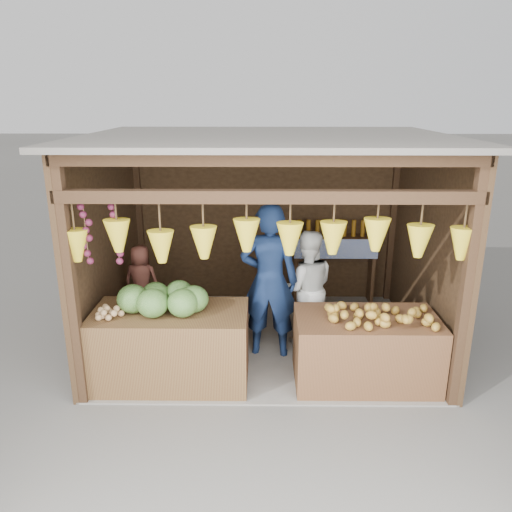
{
  "coord_description": "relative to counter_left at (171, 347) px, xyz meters",
  "views": [
    {
      "loc": [
        -0.06,
        -5.98,
        3.07
      ],
      "look_at": [
        -0.13,
        -0.1,
        1.2
      ],
      "focal_mm": 35.0,
      "sensor_mm": 36.0,
      "label": 1
    }
  ],
  "objects": [
    {
      "name": "ground",
      "position": [
        1.06,
        1.02,
        -0.43
      ],
      "size": [
        80.0,
        80.0,
        0.0
      ],
      "primitive_type": "plane",
      "color": "#514F49",
      "rests_on": "ground"
    },
    {
      "name": "tanfruit_pile",
      "position": [
        -0.6,
        -0.09,
        0.49
      ],
      "size": [
        0.34,
        0.4,
        0.13
      ],
      "primitive_type": null,
      "color": "#9F7749",
      "rests_on": "counter_left"
    },
    {
      "name": "vendor_seated",
      "position": [
        -0.56,
        1.09,
        0.37
      ],
      "size": [
        0.5,
        0.36,
        0.95
      ],
      "primitive_type": "imported",
      "rotation": [
        0.0,
        0.0,
        3.0
      ],
      "color": "brown",
      "rests_on": "stool"
    },
    {
      "name": "stall_structure",
      "position": [
        1.03,
        0.98,
        1.24
      ],
      "size": [
        4.3,
        3.3,
        2.66
      ],
      "color": "slate",
      "rests_on": "ground"
    },
    {
      "name": "counter_right",
      "position": [
        2.16,
        0.01,
        -0.03
      ],
      "size": [
        1.55,
        0.85,
        0.79
      ],
      "primitive_type": "cube",
      "color": "#4E301A",
      "rests_on": "ground"
    },
    {
      "name": "stool",
      "position": [
        -0.56,
        1.09,
        -0.27
      ],
      "size": [
        0.35,
        0.35,
        0.33
      ],
      "primitive_type": "cube",
      "color": "black",
      "rests_on": "ground"
    },
    {
      "name": "woman_standing",
      "position": [
        1.57,
        0.96,
        0.33
      ],
      "size": [
        0.76,
        0.61,
        1.52
      ],
      "primitive_type": "imported",
      "rotation": [
        0.0,
        0.0,
        3.19
      ],
      "color": "white",
      "rests_on": "ground"
    },
    {
      "name": "mango_pile",
      "position": [
        2.23,
        -0.04,
        0.47
      ],
      "size": [
        1.4,
        0.64,
        0.22
      ],
      "primitive_type": null,
      "color": "#C54A1A",
      "rests_on": "counter_right"
    },
    {
      "name": "man_standing",
      "position": [
        1.09,
        0.65,
        0.54
      ],
      "size": [
        0.75,
        0.53,
        1.93
      ],
      "primitive_type": "imported",
      "rotation": [
        0.0,
        0.0,
        3.04
      ],
      "color": "#122245",
      "rests_on": "ground"
    },
    {
      "name": "back_shelf",
      "position": [
        2.11,
        2.31,
        0.44
      ],
      "size": [
        1.25,
        0.32,
        1.32
      ],
      "color": "#382314",
      "rests_on": "ground"
    },
    {
      "name": "counter_left",
      "position": [
        0.0,
        0.0,
        0.0
      ],
      "size": [
        1.69,
        0.85,
        0.86
      ],
      "primitive_type": "cube",
      "color": "#462817",
      "rests_on": "ground"
    },
    {
      "name": "melon_pile",
      "position": [
        -0.05,
        0.01,
        0.59
      ],
      "size": [
        1.0,
        0.5,
        0.32
      ],
      "primitive_type": null,
      "color": "#1A4412",
      "rests_on": "counter_left"
    }
  ]
}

